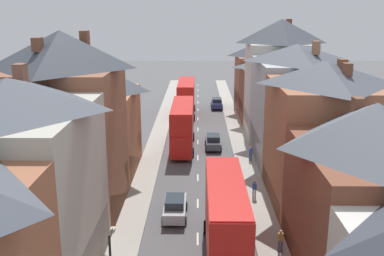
% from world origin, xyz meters
% --- Properties ---
extents(pavement_left, '(2.20, 104.00, 0.14)m').
position_xyz_m(pavement_left, '(-5.10, 38.00, 0.07)').
color(pavement_left, '#A8A399').
rests_on(pavement_left, ground).
extents(pavement_right, '(2.20, 104.00, 0.14)m').
position_xyz_m(pavement_right, '(5.10, 38.00, 0.07)').
color(pavement_right, '#A8A399').
rests_on(pavement_right, ground).
extents(centre_line_dashes, '(0.14, 97.80, 0.01)m').
position_xyz_m(centre_line_dashes, '(0.00, 36.00, 0.01)').
color(centre_line_dashes, silver).
rests_on(centre_line_dashes, ground).
extents(terrace_row_left, '(8.00, 49.16, 14.46)m').
position_xyz_m(terrace_row_left, '(-10.19, 11.46, 6.33)').
color(terrace_row_left, '#A36042').
rests_on(terrace_row_left, ground).
extents(terrace_row_right, '(8.00, 77.72, 14.74)m').
position_xyz_m(terrace_row_right, '(10.19, 27.44, 5.71)').
color(terrace_row_right, brown).
rests_on(terrace_row_right, ground).
extents(double_decker_bus_lead, '(2.74, 10.80, 5.30)m').
position_xyz_m(double_decker_bus_lead, '(1.79, 15.45, 2.82)').
color(double_decker_bus_lead, red).
rests_on(double_decker_bus_lead, ground).
extents(double_decker_bus_mid_street, '(2.74, 10.80, 5.30)m').
position_xyz_m(double_decker_bus_mid_street, '(-1.81, 55.96, 2.82)').
color(double_decker_bus_mid_street, red).
rests_on(double_decker_bus_mid_street, ground).
extents(double_decker_bus_far_approaching, '(2.74, 10.80, 5.30)m').
position_xyz_m(double_decker_bus_far_approaching, '(-1.81, 39.42, 2.82)').
color(double_decker_bus_far_approaching, red).
rests_on(double_decker_bus_far_approaching, ground).
extents(car_near_silver, '(1.90, 4.37, 1.69)m').
position_xyz_m(car_near_silver, '(-1.80, 21.50, 0.85)').
color(car_near_silver, '#B7BABF').
rests_on(car_near_silver, ground).
extents(car_parked_left_a, '(1.90, 4.26, 1.67)m').
position_xyz_m(car_parked_left_a, '(1.80, 39.49, 0.84)').
color(car_parked_left_a, '#4C515B').
rests_on(car_parked_left_a, ground).
extents(car_parked_right_a, '(1.90, 4.53, 1.71)m').
position_xyz_m(car_parked_right_a, '(3.10, 61.40, 0.86)').
color(car_parked_right_a, navy).
rests_on(car_parked_right_a, ground).
extents(pedestrian_mid_left, '(0.36, 0.22, 1.61)m').
position_xyz_m(pedestrian_mid_left, '(5.54, 16.06, 1.03)').
color(pedestrian_mid_left, '#3D4256').
rests_on(pedestrian_mid_left, pavement_right).
extents(pedestrian_mid_right, '(0.36, 0.22, 1.61)m').
position_xyz_m(pedestrian_mid_right, '(4.87, 24.86, 1.03)').
color(pedestrian_mid_right, gray).
rests_on(pedestrian_mid_right, pavement_right).
extents(pedestrian_far_left, '(0.36, 0.22, 1.61)m').
position_xyz_m(pedestrian_far_left, '(5.66, 34.67, 1.03)').
color(pedestrian_far_left, '#3D4256').
rests_on(pedestrian_far_left, pavement_right).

